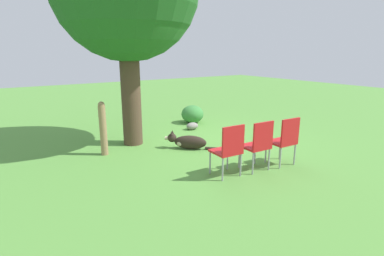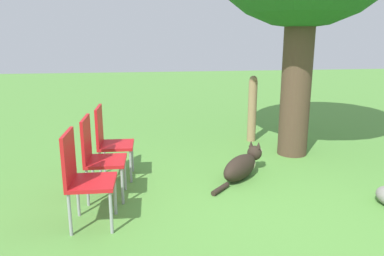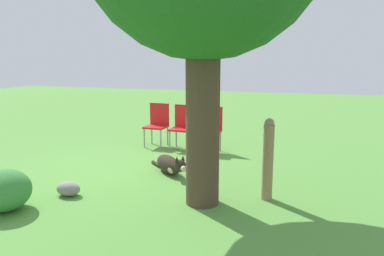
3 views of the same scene
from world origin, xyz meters
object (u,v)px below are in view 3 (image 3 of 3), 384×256
Objects in this scene: fence_post at (268,159)px; red_chair_0 at (158,122)px; red_chair_1 at (183,124)px; red_chair_2 at (210,127)px; dog at (170,165)px.

red_chair_0 is (-2.42, -2.60, -0.05)m from fence_post.
red_chair_0 and red_chair_1 have the same top height.
red_chair_2 is at bearing 84.78° from red_chair_0.
red_chair_0 is at bearing -95.22° from red_chair_1.
fence_post is at bearing 42.72° from red_chair_1.
fence_post is 3.08m from red_chair_1.
dog is 1.80m from red_chair_1.
red_chair_2 is (-2.26, -1.39, -0.05)m from fence_post.
fence_post is 1.22× the size of red_chair_1.
red_chair_2 is (0.08, 0.60, 0.00)m from red_chair_1.
fence_post is at bearing 22.13° from dog.
dog is 1.79m from fence_post.
fence_post reaches higher than dog.
red_chair_2 is (-1.65, 0.23, 0.36)m from dog.
dog is 1.70m from red_chair_2.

